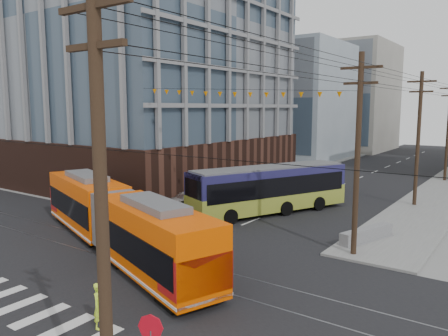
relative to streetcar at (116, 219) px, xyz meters
The scene contains 12 objects.
ground 5.37m from the streetcar, 54.66° to the right, with size 160.00×160.00×0.00m, color slate.
office_building 29.60m from the streetcar, 135.30° to the left, with size 30.00×25.00×28.60m, color #381E16.
bg_bldg_nw_near 50.42m from the streetcar, 106.39° to the left, with size 18.00×16.00×18.00m, color #8C99A5.
bg_bldg_nw_far 69.27m from the streetcar, 99.27° to the left, with size 16.00×18.00×20.00m, color gray.
utility_pole_near 15.68m from the streetcar, 41.54° to the right, with size 0.30×0.30×11.00m, color black.
streetcar is the anchor object (origin of this frame).
city_bus 13.26m from the streetcar, 78.38° to the left, with size 2.87×13.24×3.75m, color #201D4F, non-canonical shape.
parked_car_silver 11.15m from the streetcar, 104.16° to the left, with size 1.53×4.38×1.44m, color #A6A6A6.
parked_car_white 12.55m from the streetcar, 102.44° to the left, with size 1.93×4.75×1.38m, color white.
parked_car_grey 18.15m from the streetcar, 99.94° to the left, with size 2.23×4.83×1.34m, color #5C5F63.
pedestrian 9.05m from the streetcar, 44.80° to the right, with size 0.63×0.42×1.74m, color #D3FF32.
jersey_barrier 14.98m from the streetcar, 41.22° to the left, with size 0.99×4.39×0.88m, color gray.
Camera 1 is at (16.04, -12.04, 8.13)m, focal length 35.00 mm.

